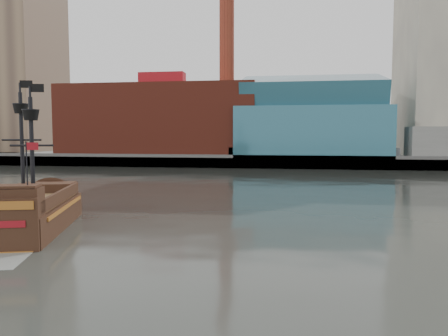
# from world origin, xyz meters

# --- Properties ---
(ground) EXTENTS (400.00, 400.00, 0.00)m
(ground) POSITION_xyz_m (0.00, 0.00, 0.00)
(ground) COLOR #272924
(ground) RESTS_ON ground
(promenade_far) EXTENTS (220.00, 60.00, 2.00)m
(promenade_far) POSITION_xyz_m (0.00, 92.00, 1.00)
(promenade_far) COLOR slate
(promenade_far) RESTS_ON ground
(seawall) EXTENTS (220.00, 1.00, 2.60)m
(seawall) POSITION_xyz_m (0.00, 62.50, 1.30)
(seawall) COLOR #4C4C49
(seawall) RESTS_ON ground
(skyline) EXTENTS (149.00, 45.00, 62.00)m
(skyline) POSITION_xyz_m (5.21, 84.56, 24.55)
(skyline) COLOR brown
(skyline) RESTS_ON promenade_far
(pirate_ship) EXTENTS (8.32, 15.58, 11.18)m
(pirate_ship) POSITION_xyz_m (-11.65, 5.81, 1.01)
(pirate_ship) COLOR black
(pirate_ship) RESTS_ON ground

